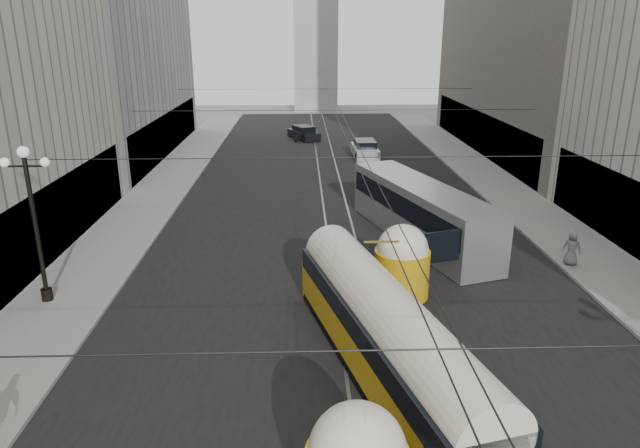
{
  "coord_description": "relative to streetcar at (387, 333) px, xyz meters",
  "views": [
    {
      "loc": [
        -2.14,
        -3.52,
        10.57
      ],
      "look_at": [
        -1.46,
        16.65,
        3.76
      ],
      "focal_mm": 32.0,
      "sensor_mm": 36.0,
      "label": 1
    }
  ],
  "objects": [
    {
      "name": "lamppost_left_mid",
      "position": [
        -13.1,
        5.68,
        2.19
      ],
      "size": [
        1.86,
        0.44,
        6.37
      ],
      "color": "black",
      "rests_on": "sidewalk_left"
    },
    {
      "name": "sidewalk_left",
      "position": [
        -12.5,
        23.68,
        -1.48
      ],
      "size": [
        4.0,
        72.0,
        0.15
      ],
      "primitive_type": "cube",
      "color": "gray",
      "rests_on": "ground"
    },
    {
      "name": "road",
      "position": [
        -0.5,
        20.18,
        -1.56
      ],
      "size": [
        20.0,
        85.0,
        0.02
      ],
      "primitive_type": "cube",
      "color": "black",
      "rests_on": "ground"
    },
    {
      "name": "city_bus",
      "position": [
        3.64,
        12.69,
        0.11
      ],
      "size": [
        5.97,
        12.38,
        3.03
      ],
      "color": "#A1A3A6",
      "rests_on": "ground"
    },
    {
      "name": "rail_right",
      "position": [
        0.25,
        20.18,
        -1.56
      ],
      "size": [
        0.12,
        85.0,
        0.04
      ],
      "primitive_type": "cube",
      "color": "gray",
      "rests_on": "ground"
    },
    {
      "name": "pedestrian_sidewalk_right",
      "position": [
        10.0,
        8.67,
        -0.58
      ],
      "size": [
        0.94,
        0.79,
        1.65
      ],
      "primitive_type": "imported",
      "rotation": [
        0.0,
        0.0,
        2.71
      ],
      "color": "slate",
      "rests_on": "sidewalk_right"
    },
    {
      "name": "sidewalk_right",
      "position": [
        11.5,
        23.68,
        -1.48
      ],
      "size": [
        4.0,
        72.0,
        0.15
      ],
      "primitive_type": "cube",
      "color": "gray",
      "rests_on": "ground"
    },
    {
      "name": "streetcar",
      "position": [
        0.0,
        0.0,
        0.0
      ],
      "size": [
        5.3,
        14.26,
        3.19
      ],
      "color": "gold",
      "rests_on": "ground"
    },
    {
      "name": "catenary",
      "position": [
        -0.38,
        19.17,
        4.33
      ],
      "size": [
        25.0,
        72.0,
        0.23
      ],
      "color": "black",
      "rests_on": "ground"
    },
    {
      "name": "sedan_white_far",
      "position": [
        3.02,
        33.98,
        -0.86
      ],
      "size": [
        2.13,
        4.9,
        1.53
      ],
      "color": "silver",
      "rests_on": "ground"
    },
    {
      "name": "sedan_dark_far",
      "position": [
        -2.35,
        43.26,
        -0.93
      ],
      "size": [
        3.49,
        4.76,
        1.39
      ],
      "color": "black",
      "rests_on": "ground"
    },
    {
      "name": "rail_left",
      "position": [
        -1.25,
        20.18,
        -1.56
      ],
      "size": [
        0.12,
        85.0,
        0.04
      ],
      "primitive_type": "cube",
      "color": "gray",
      "rests_on": "ground"
    }
  ]
}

